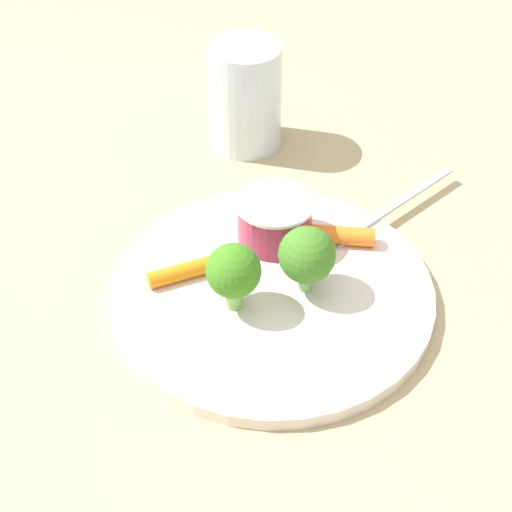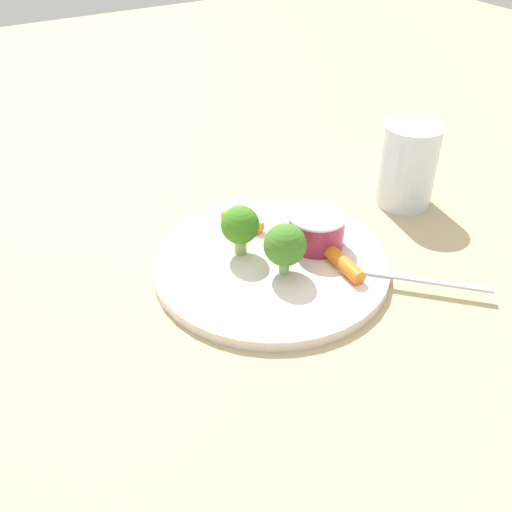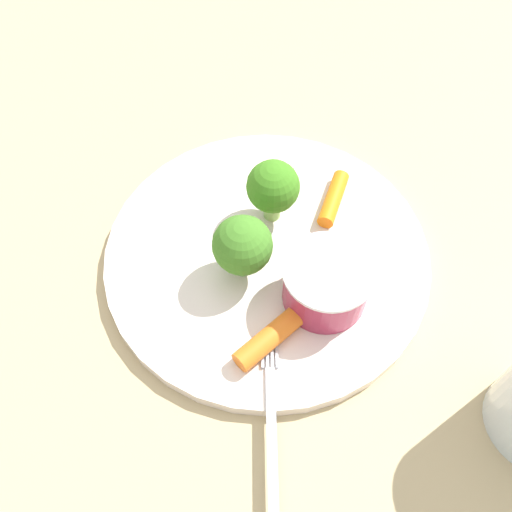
{
  "view_description": "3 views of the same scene",
  "coord_description": "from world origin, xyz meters",
  "px_view_note": "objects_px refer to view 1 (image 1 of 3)",
  "views": [
    {
      "loc": [
        0.01,
        -0.44,
        0.45
      ],
      "look_at": [
        -0.01,
        0.02,
        0.03
      ],
      "focal_mm": 54.07,
      "sensor_mm": 36.0,
      "label": 1
    },
    {
      "loc": [
        0.43,
        -0.28,
        0.39
      ],
      "look_at": [
        -0.0,
        -0.02,
        0.02
      ],
      "focal_mm": 40.61,
      "sensor_mm": 36.0,
      "label": 2
    },
    {
      "loc": [
        0.18,
        0.17,
        0.38
      ],
      "look_at": [
        0.02,
        0.0,
        0.03
      ],
      "focal_mm": 38.52,
      "sensor_mm": 36.0,
      "label": 3
    }
  ],
  "objects_px": {
    "broccoli_floret_0": "(234,272)",
    "broccoli_floret_1": "(307,258)",
    "drinking_glass": "(245,96)",
    "carrot_stick_0": "(342,235)",
    "fork": "(393,207)",
    "sauce_cup": "(278,220)",
    "plate": "(272,292)",
    "carrot_stick_1": "(181,272)"
  },
  "relations": [
    {
      "from": "carrot_stick_1",
      "to": "fork",
      "type": "height_order",
      "value": "carrot_stick_1"
    },
    {
      "from": "broccoli_floret_1",
      "to": "fork",
      "type": "bearing_deg",
      "value": 54.36
    },
    {
      "from": "plate",
      "to": "broccoli_floret_0",
      "type": "height_order",
      "value": "broccoli_floret_0"
    },
    {
      "from": "broccoli_floret_1",
      "to": "fork",
      "type": "xyz_separation_m",
      "value": [
        0.08,
        0.11,
        -0.03
      ]
    },
    {
      "from": "broccoli_floret_0",
      "to": "carrot_stick_1",
      "type": "distance_m",
      "value": 0.06
    },
    {
      "from": "drinking_glass",
      "to": "broccoli_floret_1",
      "type": "bearing_deg",
      "value": -74.85
    },
    {
      "from": "sauce_cup",
      "to": "broccoli_floret_1",
      "type": "bearing_deg",
      "value": -68.95
    },
    {
      "from": "broccoli_floret_0",
      "to": "carrot_stick_0",
      "type": "height_order",
      "value": "broccoli_floret_0"
    },
    {
      "from": "plate",
      "to": "sauce_cup",
      "type": "bearing_deg",
      "value": 87.73
    },
    {
      "from": "broccoli_floret_1",
      "to": "carrot_stick_0",
      "type": "xyz_separation_m",
      "value": [
        0.03,
        0.06,
        -0.03
      ]
    },
    {
      "from": "carrot_stick_0",
      "to": "fork",
      "type": "xyz_separation_m",
      "value": [
        0.05,
        0.05,
        -0.01
      ]
    },
    {
      "from": "broccoli_floret_0",
      "to": "carrot_stick_1",
      "type": "xyz_separation_m",
      "value": [
        -0.05,
        0.03,
        -0.03
      ]
    },
    {
      "from": "broccoli_floret_0",
      "to": "drinking_glass",
      "type": "distance_m",
      "value": 0.25
    },
    {
      "from": "sauce_cup",
      "to": "fork",
      "type": "xyz_separation_m",
      "value": [
        0.1,
        0.05,
        -0.02
      ]
    },
    {
      "from": "plate",
      "to": "drinking_glass",
      "type": "relative_size",
      "value": 2.44
    },
    {
      "from": "sauce_cup",
      "to": "drinking_glass",
      "type": "xyz_separation_m",
      "value": [
        -0.04,
        0.17,
        0.02
      ]
    },
    {
      "from": "broccoli_floret_0",
      "to": "fork",
      "type": "relative_size",
      "value": 0.48
    },
    {
      "from": "plate",
      "to": "drinking_glass",
      "type": "height_order",
      "value": "drinking_glass"
    },
    {
      "from": "carrot_stick_0",
      "to": "broccoli_floret_1",
      "type": "bearing_deg",
      "value": -117.06
    },
    {
      "from": "sauce_cup",
      "to": "fork",
      "type": "height_order",
      "value": "sauce_cup"
    },
    {
      "from": "broccoli_floret_0",
      "to": "carrot_stick_0",
      "type": "xyz_separation_m",
      "value": [
        0.09,
        0.08,
        -0.03
      ]
    },
    {
      "from": "broccoli_floret_0",
      "to": "broccoli_floret_1",
      "type": "distance_m",
      "value": 0.06
    },
    {
      "from": "sauce_cup",
      "to": "broccoli_floret_1",
      "type": "height_order",
      "value": "broccoli_floret_1"
    },
    {
      "from": "broccoli_floret_1",
      "to": "broccoli_floret_0",
      "type": "bearing_deg",
      "value": -160.63
    },
    {
      "from": "broccoli_floret_0",
      "to": "drinking_glass",
      "type": "bearing_deg",
      "value": 91.49
    },
    {
      "from": "sauce_cup",
      "to": "drinking_glass",
      "type": "height_order",
      "value": "drinking_glass"
    },
    {
      "from": "carrot_stick_0",
      "to": "broccoli_floret_0",
      "type": "bearing_deg",
      "value": -137.29
    },
    {
      "from": "fork",
      "to": "drinking_glass",
      "type": "distance_m",
      "value": 0.19
    },
    {
      "from": "plate",
      "to": "sauce_cup",
      "type": "xyz_separation_m",
      "value": [
        0.0,
        0.06,
        0.03
      ]
    },
    {
      "from": "plate",
      "to": "broccoli_floret_1",
      "type": "bearing_deg",
      "value": -5.99
    },
    {
      "from": "sauce_cup",
      "to": "carrot_stick_0",
      "type": "relative_size",
      "value": 1.18
    },
    {
      "from": "plate",
      "to": "carrot_stick_0",
      "type": "height_order",
      "value": "carrot_stick_0"
    },
    {
      "from": "sauce_cup",
      "to": "drinking_glass",
      "type": "bearing_deg",
      "value": 102.8
    },
    {
      "from": "broccoli_floret_0",
      "to": "carrot_stick_1",
      "type": "bearing_deg",
      "value": 148.27
    },
    {
      "from": "sauce_cup",
      "to": "plate",
      "type": "bearing_deg",
      "value": -92.27
    },
    {
      "from": "broccoli_floret_1",
      "to": "sauce_cup",
      "type": "bearing_deg",
      "value": 111.05
    },
    {
      "from": "sauce_cup",
      "to": "fork",
      "type": "relative_size",
      "value": 0.54
    },
    {
      "from": "sauce_cup",
      "to": "carrot_stick_0",
      "type": "bearing_deg",
      "value": -3.25
    },
    {
      "from": "broccoli_floret_0",
      "to": "broccoli_floret_1",
      "type": "xyz_separation_m",
      "value": [
        0.06,
        0.02,
        -0.0
      ]
    },
    {
      "from": "broccoli_floret_0",
      "to": "fork",
      "type": "bearing_deg",
      "value": 43.96
    },
    {
      "from": "plate",
      "to": "broccoli_floret_1",
      "type": "height_order",
      "value": "broccoli_floret_1"
    },
    {
      "from": "broccoli_floret_0",
      "to": "drinking_glass",
      "type": "xyz_separation_m",
      "value": [
        -0.01,
        0.25,
        0.01
      ]
    }
  ]
}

